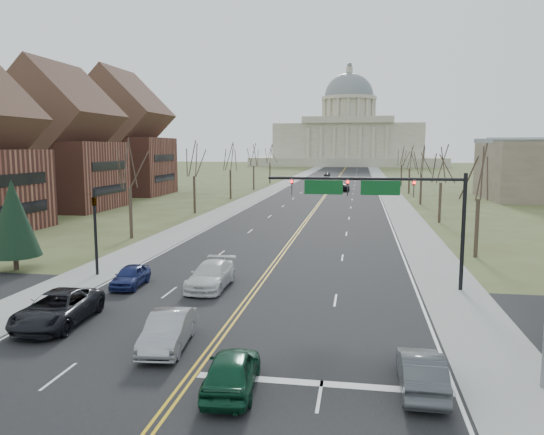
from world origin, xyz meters
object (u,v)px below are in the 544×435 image
(car_sb_outer_second, at_px, (131,276))
(car_far_nb, at_px, (343,187))
(signal_mast, at_px, (379,196))
(car_sb_outer_lead, at_px, (58,308))
(car_nb_inner_lead, at_px, (232,371))
(car_nb_outer_lead, at_px, (421,372))
(car_far_sb, at_px, (327,174))
(signal_left, at_px, (95,222))
(car_sb_inner_lead, at_px, (168,331))
(car_sb_inner_second, at_px, (211,275))

(car_sb_outer_second, height_order, car_far_nb, car_far_nb)
(signal_mast, height_order, car_sb_outer_second, signal_mast)
(car_sb_outer_lead, relative_size, car_sb_outer_second, 1.47)
(signal_mast, distance_m, car_sb_outer_lead, 19.33)
(car_nb_inner_lead, relative_size, car_nb_outer_lead, 1.02)
(signal_mast, xyz_separation_m, car_nb_inner_lead, (-5.60, -15.58, -4.99))
(car_sb_outer_second, bearing_deg, car_sb_outer_lead, -97.21)
(car_nb_outer_lead, xyz_separation_m, car_sb_outer_second, (-16.46, 11.90, -0.04))
(signal_mast, relative_size, car_sb_outer_second, 3.05)
(signal_mast, distance_m, car_far_sb, 129.27)
(signal_left, height_order, car_far_sb, signal_left)
(signal_left, bearing_deg, car_sb_outer_lead, -72.58)
(car_sb_inner_lead, xyz_separation_m, car_far_nb, (4.82, 86.37, -0.03))
(car_sb_outer_lead, bearing_deg, car_nb_inner_lead, -32.33)
(car_nb_outer_lead, bearing_deg, car_far_nb, -86.51)
(signal_left, relative_size, car_sb_outer_second, 1.51)
(car_sb_outer_second, bearing_deg, signal_left, 141.21)
(car_sb_inner_lead, bearing_deg, car_far_nb, 80.67)
(signal_left, height_order, car_sb_outer_second, signal_left)
(car_nb_outer_lead, bearing_deg, signal_mast, -85.71)
(signal_left, bearing_deg, car_far_nb, 79.02)
(signal_mast, height_order, signal_left, signal_mast)
(car_sb_outer_second, relative_size, car_far_nb, 0.75)
(car_sb_inner_lead, xyz_separation_m, car_far_sb, (-1.78, 140.70, -0.06))
(car_sb_outer_lead, bearing_deg, car_sb_inner_lead, -21.04)
(car_nb_outer_lead, distance_m, car_far_nb, 88.99)
(car_nb_outer_lead, distance_m, car_sb_inner_lead, 10.74)
(car_far_nb, distance_m, car_far_sb, 54.74)
(car_sb_inner_second, bearing_deg, signal_left, 167.35)
(car_nb_outer_lead, bearing_deg, car_sb_inner_lead, -13.33)
(signal_mast, distance_m, car_sb_outer_second, 16.36)
(signal_mast, distance_m, car_sb_inner_second, 11.56)
(car_nb_inner_lead, distance_m, car_sb_outer_second, 16.26)
(signal_left, height_order, car_nb_outer_lead, signal_left)
(signal_mast, relative_size, signal_left, 2.02)
(car_sb_inner_lead, xyz_separation_m, car_sb_inner_second, (-0.92, 10.01, 0.02))
(car_sb_outer_lead, height_order, car_sb_inner_second, car_sb_outer_lead)
(signal_mast, bearing_deg, car_far_sb, 94.94)
(car_sb_outer_lead, bearing_deg, car_nb_outer_lead, -18.36)
(car_far_nb, bearing_deg, car_far_sb, -82.05)
(signal_left, height_order, car_sb_inner_second, signal_left)
(signal_mast, relative_size, car_nb_inner_lead, 2.73)
(car_nb_outer_lead, relative_size, car_sb_outer_lead, 0.74)
(car_far_sb, bearing_deg, car_far_nb, -78.82)
(car_sb_inner_second, height_order, car_far_sb, car_sb_inner_second)
(signal_left, relative_size, car_nb_inner_lead, 1.35)
(car_far_nb, bearing_deg, car_nb_outer_lead, 94.65)
(car_nb_inner_lead, bearing_deg, signal_mast, -114.64)
(signal_mast, height_order, car_sb_outer_lead, signal_mast)
(car_sb_inner_second, bearing_deg, car_sb_inner_lead, -84.43)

